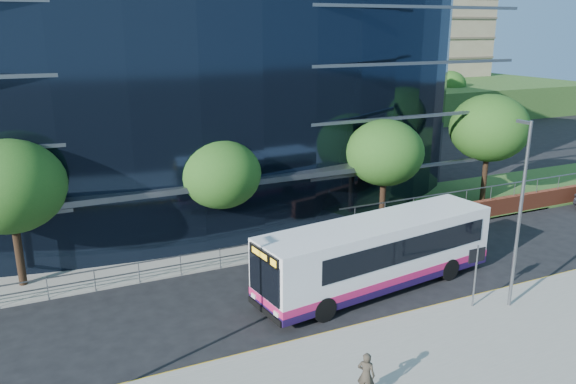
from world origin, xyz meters
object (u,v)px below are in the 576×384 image
tree_far_b (221,174)px  tree_far_c (385,153)px  tree_far_d (489,128)px  pedestrian_b (366,375)px  tree_far_a (9,187)px  streetlight_east (520,211)px  street_sign (476,263)px  tree_dist_f (450,85)px  tree_dist_e (355,89)px  city_bus (379,252)px

tree_far_b → tree_far_c: 10.02m
tree_far_d → pedestrian_b: (-19.01, -14.89, -4.24)m
tree_far_a → tree_far_c: size_ratio=1.07×
tree_far_c → streetlight_east: 11.22m
street_sign → streetlight_east: bearing=-21.4°
tree_far_c → pedestrian_b: tree_far_c is taller
tree_dist_f → street_sign: bearing=-129.2°
street_sign → tree_far_d: bearing=45.2°
pedestrian_b → tree_dist_e: bearing=-74.4°
tree_far_c → tree_dist_e: 35.36m
tree_dist_e → tree_far_a: bearing=-140.0°
tree_far_a → tree_far_b: (10.00, 0.50, -0.65)m
tree_far_b → tree_dist_f: same height
street_sign → pedestrian_b: (-7.51, -3.30, -1.20)m
city_bus → pedestrian_b: city_bus is taller
tree_far_a → tree_far_c: (20.00, 0.00, -0.33)m
tree_dist_f → tree_far_a: bearing=-148.1°
tree_far_b → tree_far_d: 19.03m
tree_far_c → streetlight_east: size_ratio=0.81×
tree_far_a → tree_far_d: size_ratio=0.94×
tree_far_c → city_bus: bearing=-125.1°
street_sign → tree_far_d: (11.50, 11.59, 3.04)m
streetlight_east → pedestrian_b: size_ratio=5.01×
tree_far_c → city_bus: tree_far_c is taller
tree_dist_f → city_bus: tree_dist_f is taller
tree_far_c → tree_dist_f: 46.67m
tree_far_a → city_bus: 16.90m
tree_far_a → tree_far_d: 29.02m
street_sign → tree_dist_f: tree_dist_f is taller
tree_far_c → tree_far_d: tree_far_d is taller
tree_far_b → pedestrian_b: bearing=-90.0°
pedestrian_b → tree_far_a: bearing=-7.7°
tree_far_a → tree_far_b: size_ratio=1.15×
tree_far_d → streetlight_east: (-10.00, -12.17, -0.75)m
tree_far_b → streetlight_east: (9.00, -11.67, 0.23)m
street_sign → tree_far_d: tree_far_d is taller
tree_dist_f → tree_far_d: bearing=-126.9°
tree_far_b → city_bus: tree_far_b is taller
tree_dist_f → streetlight_east: size_ratio=0.76×
street_sign → tree_far_a: size_ratio=0.40×
tree_far_a → tree_far_c: bearing=0.0°
tree_far_b → tree_dist_f: bearing=37.1°
streetlight_east → pedestrian_b: 10.03m
tree_far_d → tree_dist_f: 40.01m
tree_far_b → city_bus: 9.41m
tree_dist_e → streetlight_east: size_ratio=0.81×
tree_far_a → tree_dist_f: tree_far_a is taller
tree_far_b → tree_dist_e: size_ratio=0.93×
tree_far_a → tree_far_d: tree_far_d is taller
street_sign → tree_far_b: bearing=124.1°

